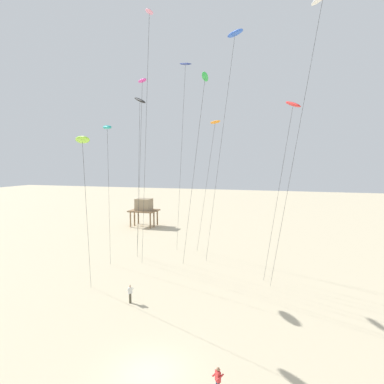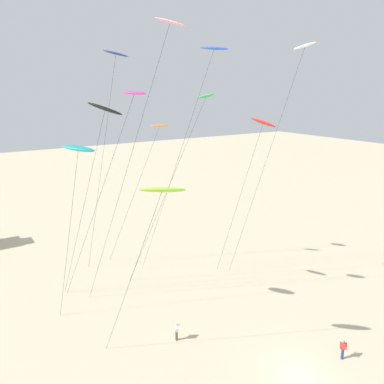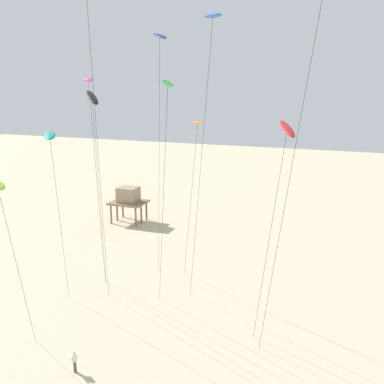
% 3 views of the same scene
% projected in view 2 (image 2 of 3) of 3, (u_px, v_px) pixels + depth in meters
% --- Properties ---
extents(ground_plane, '(260.00, 260.00, 0.00)m').
position_uv_depth(ground_plane, '(297.00, 374.00, 28.92)').
color(ground_plane, beige).
extents(kite_navy, '(4.15, 6.08, 24.92)m').
position_uv_depth(kite_navy, '(115.00, 57.00, 38.00)').
color(kite_navy, navy).
rests_on(kite_navy, ground).
extents(kite_green, '(5.21, 9.04, 20.76)m').
position_uv_depth(kite_green, '(204.00, 101.00, 34.28)').
color(kite_green, green).
rests_on(kite_green, ground).
extents(kite_pink, '(6.06, 10.25, 26.54)m').
position_uv_depth(kite_pink, '(168.00, 28.00, 28.92)').
color(kite_pink, pink).
rests_on(kite_pink, ground).
extents(kite_blue, '(5.83, 9.20, 25.04)m').
position_uv_depth(kite_blue, '(213.00, 52.00, 36.05)').
color(kite_blue, blue).
rests_on(kite_blue, ground).
extents(kite_white, '(4.63, 7.03, 25.46)m').
position_uv_depth(kite_white, '(303.00, 51.00, 36.17)').
color(kite_white, white).
rests_on(kite_white, ground).
extents(kite_teal, '(3.29, 4.85, 16.73)m').
position_uv_depth(kite_teal, '(78.00, 149.00, 30.65)').
color(kite_teal, teal).
rests_on(kite_teal, ground).
extents(kite_lime, '(4.51, 6.46, 14.83)m').
position_uv_depth(kite_lime, '(162.00, 191.00, 25.63)').
color(kite_lime, '#8CD833').
rests_on(kite_lime, ground).
extents(kite_red, '(3.43, 5.64, 18.36)m').
position_uv_depth(kite_red, '(263.00, 124.00, 39.51)').
color(kite_red, red).
rests_on(kite_red, ground).
extents(kite_magenta, '(5.87, 9.33, 20.96)m').
position_uv_depth(kite_magenta, '(133.00, 97.00, 31.31)').
color(kite_magenta, '#D8339E').
rests_on(kite_magenta, ground).
extents(kite_orange, '(4.93, 7.66, 17.48)m').
position_uv_depth(kite_orange, '(158.00, 129.00, 40.93)').
color(kite_orange, orange).
rests_on(kite_orange, ground).
extents(kite_black, '(4.93, 7.35, 20.14)m').
position_uv_depth(kite_black, '(104.00, 110.00, 32.93)').
color(kite_black, black).
rests_on(kite_black, ground).
extents(kite_flyer_nearest, '(0.72, 0.73, 1.67)m').
position_uv_depth(kite_flyer_nearest, '(343.00, 349.00, 30.36)').
color(kite_flyer_nearest, navy).
rests_on(kite_flyer_nearest, ground).
extents(kite_flyer_middle, '(0.73, 0.73, 1.67)m').
position_uv_depth(kite_flyer_middle, '(176.00, 331.00, 32.65)').
color(kite_flyer_middle, '#4C4738').
rests_on(kite_flyer_middle, ground).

